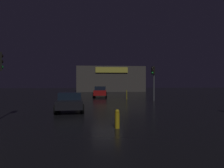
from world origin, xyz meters
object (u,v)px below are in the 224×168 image
object	(u,v)px
car_far	(70,102)
fire_hydrant	(117,119)
store_building	(110,79)
traffic_signal_main	(153,77)
car_near	(100,92)

from	to	relation	value
car_far	fire_hydrant	world-z (taller)	car_far
store_building	traffic_signal_main	size ratio (longest dim) A/B	3.96
store_building	car_far	world-z (taller)	store_building
car_far	fire_hydrant	size ratio (longest dim) A/B	4.55
store_building	traffic_signal_main	bearing A→B (deg)	-84.49
store_building	traffic_signal_main	world-z (taller)	store_building
traffic_signal_main	fire_hydrant	world-z (taller)	traffic_signal_main
traffic_signal_main	car_far	world-z (taller)	traffic_signal_main
car_near	car_far	bearing A→B (deg)	-101.51
traffic_signal_main	car_far	size ratio (longest dim) A/B	0.98
car_far	fire_hydrant	bearing A→B (deg)	-64.57
traffic_signal_main	fire_hydrant	bearing A→B (deg)	-113.53
traffic_signal_main	car_near	bearing A→B (deg)	132.73
fire_hydrant	car_near	bearing A→B (deg)	89.92
store_building	car_near	world-z (taller)	store_building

